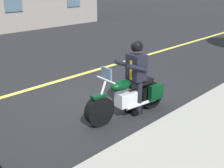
# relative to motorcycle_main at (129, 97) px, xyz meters

# --- Properties ---
(ground_plane) EXTENTS (80.00, 80.00, 0.00)m
(ground_plane) POSITION_rel_motorcycle_main_xyz_m (0.02, -1.17, -0.45)
(ground_plane) COLOR black
(lane_center_stripe) EXTENTS (60.00, 0.16, 0.01)m
(lane_center_stripe) POSITION_rel_motorcycle_main_xyz_m (0.02, -3.17, -0.45)
(lane_center_stripe) COLOR #E5DB4C
(lane_center_stripe) RESTS_ON ground_plane
(motorcycle_main) EXTENTS (2.22, 0.80, 1.26)m
(motorcycle_main) POSITION_rel_motorcycle_main_xyz_m (0.00, 0.00, 0.00)
(motorcycle_main) COLOR black
(motorcycle_main) RESTS_ON ground_plane
(rider_main) EXTENTS (0.68, 0.62, 1.74)m
(rider_main) POSITION_rel_motorcycle_main_xyz_m (-0.19, 0.03, 0.58)
(rider_main) COLOR black
(rider_main) RESTS_ON ground_plane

